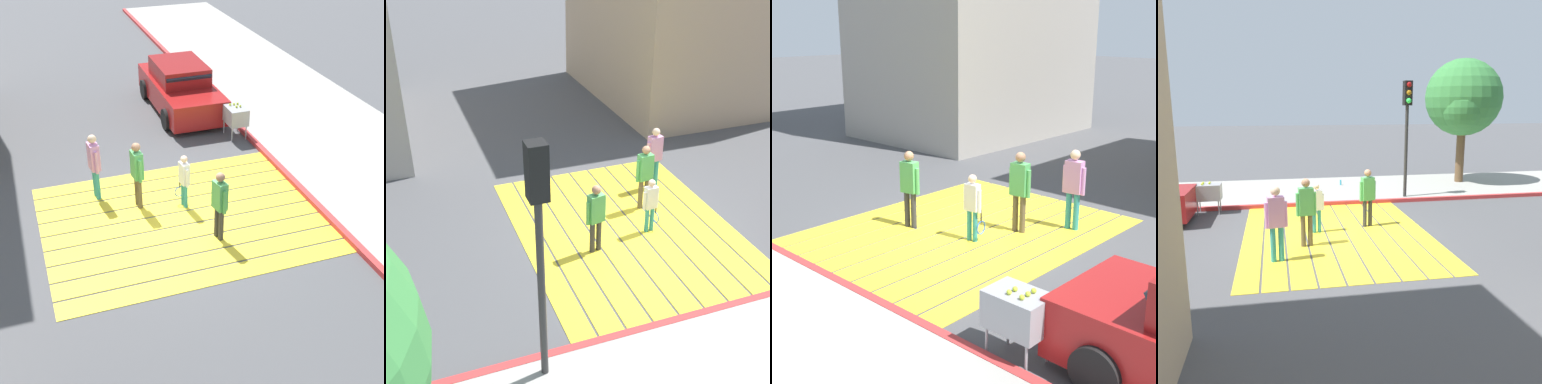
% 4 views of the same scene
% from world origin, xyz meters
% --- Properties ---
extents(ground_plane, '(120.00, 120.00, 0.00)m').
position_xyz_m(ground_plane, '(0.00, 0.00, 0.00)').
color(ground_plane, '#4C4C4F').
extents(crosswalk_stripes, '(6.40, 4.90, 0.01)m').
position_xyz_m(crosswalk_stripes, '(0.00, 0.00, 0.01)').
color(crosswalk_stripes, yellow).
rests_on(crosswalk_stripes, ground).
extents(curb_painted, '(0.16, 40.00, 0.13)m').
position_xyz_m(curb_painted, '(-3.25, 0.00, 0.07)').
color(curb_painted, '#BC3333').
rests_on(curb_painted, ground).
extents(traffic_light_corner, '(0.39, 0.28, 4.24)m').
position_xyz_m(traffic_light_corner, '(-3.58, 3.10, 3.04)').
color(traffic_light_corner, '#2D2D2D').
rests_on(traffic_light_corner, ground).
extents(pedestrian_adult_lead, '(0.25, 0.50, 1.70)m').
position_xyz_m(pedestrian_adult_lead, '(0.80, -0.86, 0.99)').
color(pedestrian_adult_lead, brown).
rests_on(pedestrian_adult_lead, ground).
extents(pedestrian_adult_trailing, '(0.27, 0.48, 1.66)m').
position_xyz_m(pedestrian_adult_trailing, '(-0.56, 0.98, 0.96)').
color(pedestrian_adult_trailing, '#333338').
rests_on(pedestrian_adult_trailing, ground).
extents(pedestrian_adult_side, '(0.26, 0.50, 1.71)m').
position_xyz_m(pedestrian_adult_side, '(1.67, -1.58, 1.00)').
color(pedestrian_adult_side, teal).
rests_on(pedestrian_adult_side, ground).
extents(pedestrian_child_with_racket, '(0.30, 0.42, 1.37)m').
position_xyz_m(pedestrian_child_with_racket, '(-0.24, -0.51, 0.78)').
color(pedestrian_child_with_racket, teal).
rests_on(pedestrian_child_with_racket, ground).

